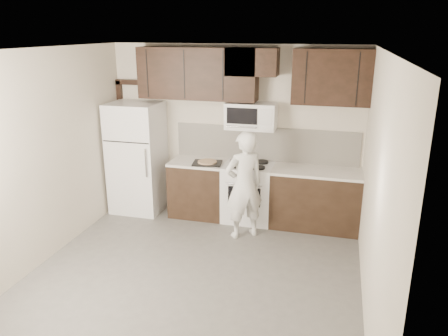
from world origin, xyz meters
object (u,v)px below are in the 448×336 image
at_px(microwave, 251,116).
at_px(refrigerator, 137,158).
at_px(person, 244,185).
at_px(stove, 248,192).

bearing_deg(microwave, refrigerator, -174.85).
bearing_deg(person, refrigerator, -52.73).
height_order(stove, person, person).
relative_size(refrigerator, person, 1.14).
distance_m(microwave, refrigerator, 2.00).
bearing_deg(microwave, person, -85.19).
xyz_separation_m(stove, refrigerator, (-1.85, -0.05, 0.44)).
bearing_deg(person, stove, -121.11).
bearing_deg(person, microwave, -122.05).
height_order(stove, refrigerator, refrigerator).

